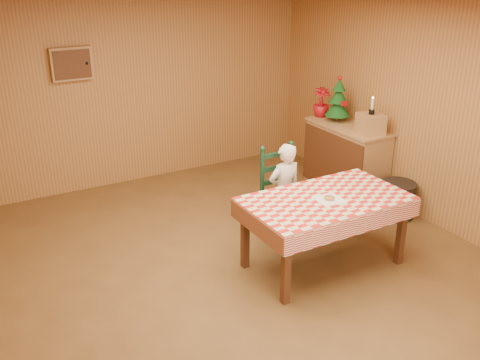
% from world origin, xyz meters
% --- Properties ---
extents(ground, '(6.00, 6.00, 0.00)m').
position_xyz_m(ground, '(0.00, 0.00, 0.00)').
color(ground, brown).
rests_on(ground, ground).
extents(cabin_walls, '(5.10, 6.05, 2.65)m').
position_xyz_m(cabin_walls, '(-0.00, 0.53, 1.83)').
color(cabin_walls, '#A9743D').
rests_on(cabin_walls, ground).
extents(dining_table, '(1.66, 0.96, 0.77)m').
position_xyz_m(dining_table, '(0.73, -0.25, 0.69)').
color(dining_table, '#512B15').
rests_on(dining_table, ground).
extents(ladder_chair, '(0.44, 0.40, 1.08)m').
position_xyz_m(ladder_chair, '(0.73, 0.54, 0.50)').
color(ladder_chair, '#10311D').
rests_on(ladder_chair, ground).
extents(seated_child, '(0.41, 0.27, 1.12)m').
position_xyz_m(seated_child, '(0.73, 0.48, 0.56)').
color(seated_child, white).
rests_on(seated_child, ground).
extents(napkin, '(0.27, 0.27, 0.00)m').
position_xyz_m(napkin, '(0.73, -0.30, 0.77)').
color(napkin, white).
rests_on(napkin, dining_table).
extents(donut, '(0.12, 0.12, 0.04)m').
position_xyz_m(donut, '(0.73, -0.30, 0.79)').
color(donut, '#B88842').
rests_on(donut, napkin).
extents(shelf_unit, '(0.54, 1.24, 0.93)m').
position_xyz_m(shelf_unit, '(2.23, 1.19, 0.47)').
color(shelf_unit, tan).
rests_on(shelf_unit, ground).
extents(crate, '(0.37, 0.37, 0.25)m').
position_xyz_m(crate, '(2.23, 0.79, 1.06)').
color(crate, tan).
rests_on(crate, shelf_unit).
extents(christmas_tree, '(0.34, 0.34, 0.62)m').
position_xyz_m(christmas_tree, '(2.23, 1.44, 1.21)').
color(christmas_tree, '#512B15').
rests_on(christmas_tree, shelf_unit).
extents(flower_arrangement, '(0.30, 0.30, 0.41)m').
position_xyz_m(flower_arrangement, '(2.18, 1.74, 1.13)').
color(flower_arrangement, '#A20F15').
rests_on(flower_arrangement, shelf_unit).
extents(candle_set, '(0.07, 0.07, 0.22)m').
position_xyz_m(candle_set, '(2.23, 0.79, 1.24)').
color(candle_set, black).
rests_on(candle_set, crate).
extents(storage_bin, '(0.45, 0.45, 0.45)m').
position_xyz_m(storage_bin, '(2.25, 0.22, 0.22)').
color(storage_bin, black).
rests_on(storage_bin, ground).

